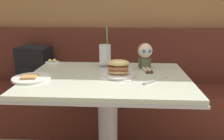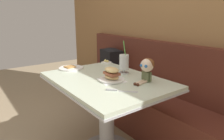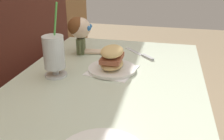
{
  "view_description": "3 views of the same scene",
  "coord_description": "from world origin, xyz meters",
  "px_view_note": "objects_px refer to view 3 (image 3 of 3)",
  "views": [
    {
      "loc": [
        0.12,
        -1.34,
        1.2
      ],
      "look_at": [
        0.03,
        0.24,
        0.77
      ],
      "focal_mm": 37.22,
      "sensor_mm": 36.0,
      "label": 1
    },
    {
      "loc": [
        1.42,
        -0.81,
        1.28
      ],
      "look_at": [
        0.1,
        0.17,
        0.84
      ],
      "focal_mm": 33.21,
      "sensor_mm": 36.0,
      "label": 2
    },
    {
      "loc": [
        -0.96,
        -0.05,
        1.21
      ],
      "look_at": [
        -0.0,
        0.17,
        0.78
      ],
      "focal_mm": 40.25,
      "sensor_mm": 36.0,
      "label": 3
    }
  ],
  "objects_px": {
    "milkshake_glass": "(54,55)",
    "sandwich_plate": "(112,61)",
    "seated_doll": "(80,30)",
    "butter_knife": "(144,56)"
  },
  "relations": [
    {
      "from": "sandwich_plate",
      "to": "butter_knife",
      "type": "relative_size",
      "value": 1.27
    },
    {
      "from": "milkshake_glass",
      "to": "butter_knife",
      "type": "xyz_separation_m",
      "value": [
        0.33,
        -0.35,
        -0.09
      ]
    },
    {
      "from": "milkshake_glass",
      "to": "seated_doll",
      "type": "bearing_deg",
      "value": -1.94
    },
    {
      "from": "milkshake_glass",
      "to": "sandwich_plate",
      "type": "relative_size",
      "value": 1.34
    },
    {
      "from": "sandwich_plate",
      "to": "seated_doll",
      "type": "height_order",
      "value": "seated_doll"
    },
    {
      "from": "sandwich_plate",
      "to": "seated_doll",
      "type": "bearing_deg",
      "value": 48.02
    },
    {
      "from": "milkshake_glass",
      "to": "sandwich_plate",
      "type": "height_order",
      "value": "milkshake_glass"
    },
    {
      "from": "seated_doll",
      "to": "milkshake_glass",
      "type": "bearing_deg",
      "value": 178.06
    },
    {
      "from": "milkshake_glass",
      "to": "seated_doll",
      "type": "height_order",
      "value": "milkshake_glass"
    },
    {
      "from": "milkshake_glass",
      "to": "sandwich_plate",
      "type": "bearing_deg",
      "value": -64.06
    }
  ]
}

